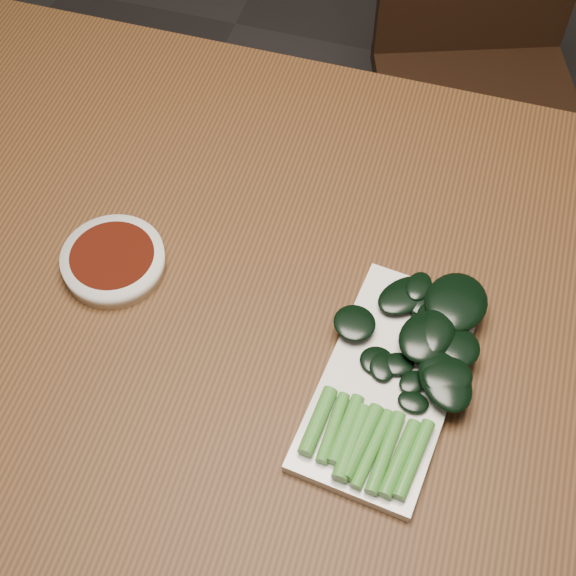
{
  "coord_description": "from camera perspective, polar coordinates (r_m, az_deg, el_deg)",
  "views": [
    {
      "loc": [
        0.14,
        -0.49,
        1.54
      ],
      "look_at": [
        -0.0,
        0.0,
        0.76
      ],
      "focal_mm": 50.0,
      "sensor_mm": 36.0,
      "label": 1
    }
  ],
  "objects": [
    {
      "name": "serving_plate",
      "position": [
        0.88,
        7.18,
        -6.62
      ],
      "size": [
        0.17,
        0.29,
        0.01
      ],
      "rotation": [
        0.0,
        0.0,
        -0.11
      ],
      "color": "silver",
      "rests_on": "table"
    },
    {
      "name": "ground",
      "position": [
        1.62,
        -0.02,
        -15.14
      ],
      "size": [
        6.0,
        6.0,
        0.0
      ],
      "primitive_type": "plane",
      "color": "#282626",
      "rests_on": "ground"
    },
    {
      "name": "sauce_bowl",
      "position": [
        0.97,
        -12.3,
        1.91
      ],
      "size": [
        0.12,
        0.12,
        0.03
      ],
      "color": "silver",
      "rests_on": "table"
    },
    {
      "name": "chair_far",
      "position": [
        1.64,
        13.44,
        15.09
      ],
      "size": [
        0.49,
        0.49,
        0.89
      ],
      "rotation": [
        0.0,
        0.0,
        0.35
      ],
      "color": "black",
      "rests_on": "ground"
    },
    {
      "name": "gai_lan",
      "position": [
        0.87,
        9.22,
        -5.04
      ],
      "size": [
        0.18,
        0.28,
        0.03
      ],
      "color": "#3F832D",
      "rests_on": "serving_plate"
    },
    {
      "name": "table",
      "position": [
        1.0,
        -0.02,
        -2.82
      ],
      "size": [
        1.4,
        0.8,
        0.75
      ],
      "color": "#452913",
      "rests_on": "ground"
    }
  ]
}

